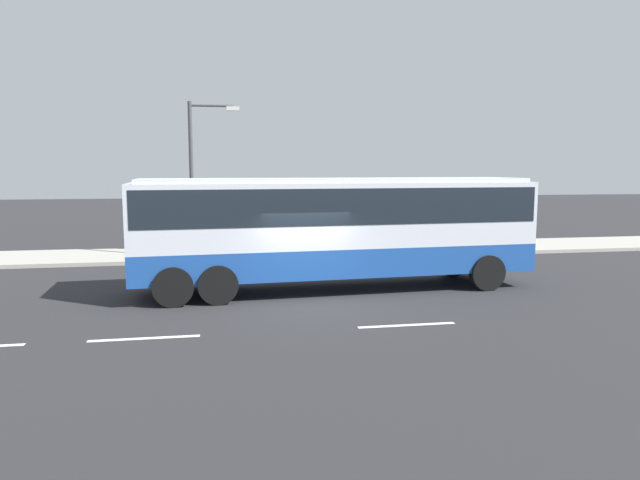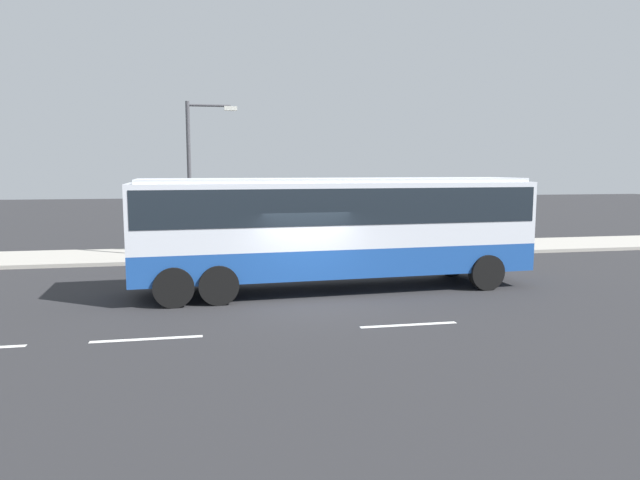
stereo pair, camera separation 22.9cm
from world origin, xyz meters
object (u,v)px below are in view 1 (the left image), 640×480
(pedestrian_at_crossing, at_px, (452,229))
(coach_bus, at_px, (336,221))
(pedestrian_near_curb, at_px, (238,228))
(street_lamp, at_px, (197,167))

(pedestrian_at_crossing, bearing_deg, coach_bus, 129.18)
(pedestrian_near_curb, distance_m, pedestrian_at_crossing, 9.60)
(pedestrian_at_crossing, relative_size, street_lamp, 0.25)
(street_lamp, bearing_deg, pedestrian_at_crossing, 4.85)
(pedestrian_at_crossing, bearing_deg, pedestrian_near_curb, 79.31)
(pedestrian_near_curb, height_order, street_lamp, street_lamp)
(pedestrian_at_crossing, height_order, street_lamp, street_lamp)
(street_lamp, bearing_deg, coach_bus, -55.62)
(coach_bus, distance_m, pedestrian_at_crossing, 10.04)
(coach_bus, distance_m, pedestrian_near_curb, 8.32)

